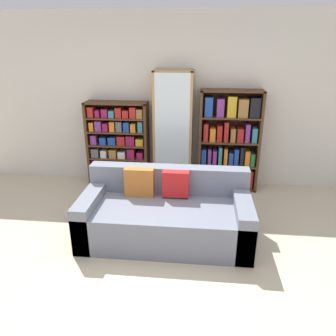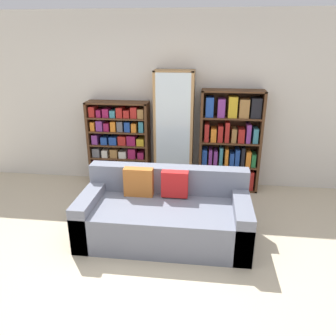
# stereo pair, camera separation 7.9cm
# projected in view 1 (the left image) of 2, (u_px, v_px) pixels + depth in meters

# --- Properties ---
(ground_plane) EXTENTS (16.00, 16.00, 0.00)m
(ground_plane) POSITION_uv_depth(u_px,v_px,m) (144.00, 266.00, 3.52)
(ground_plane) COLOR beige
(wall_back) EXTENTS (6.77, 0.06, 2.70)m
(wall_back) POSITION_uv_depth(u_px,v_px,m) (167.00, 102.00, 5.20)
(wall_back) COLOR beige
(wall_back) RESTS_ON ground
(couch) EXTENTS (2.00, 0.96, 0.81)m
(couch) POSITION_uv_depth(u_px,v_px,m) (166.00, 215.00, 3.96)
(couch) COLOR slate
(couch) RESTS_ON ground
(bookshelf_left) EXTENTS (0.99, 0.32, 1.37)m
(bookshelf_left) POSITION_uv_depth(u_px,v_px,m) (119.00, 145.00, 5.33)
(bookshelf_left) COLOR #4C2D19
(bookshelf_left) RESTS_ON ground
(display_cabinet) EXTENTS (0.60, 0.36, 1.86)m
(display_cabinet) POSITION_uv_depth(u_px,v_px,m) (173.00, 132.00, 5.14)
(display_cabinet) COLOR #AD7F4C
(display_cabinet) RESTS_ON ground
(bookshelf_right) EXTENTS (0.94, 0.32, 1.58)m
(bookshelf_right) POSITION_uv_depth(u_px,v_px,m) (229.00, 142.00, 5.13)
(bookshelf_right) COLOR #4C2D19
(bookshelf_right) RESTS_ON ground
(wine_bottle) EXTENTS (0.09, 0.09, 0.35)m
(wine_bottle) POSITION_uv_depth(u_px,v_px,m) (193.00, 193.00, 4.87)
(wine_bottle) COLOR #143819
(wine_bottle) RESTS_ON ground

